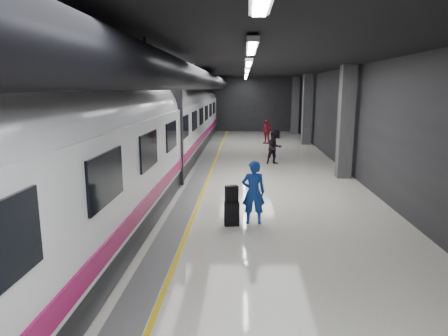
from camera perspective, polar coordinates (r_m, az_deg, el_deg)
ground at (r=14.69m, az=0.93°, el=-2.84°), size 40.00×40.00×0.00m
platform_hall at (r=15.22m, az=-0.01°, el=11.11°), size 10.02×40.02×4.51m
train at (r=14.79m, az=-11.77°, el=5.17°), size 3.05×38.00×4.05m
traveler_main at (r=10.69m, az=4.23°, el=-3.48°), size 0.66×0.47×1.73m
suitcase_main at (r=10.66m, az=1.11°, el=-6.54°), size 0.42×0.30×0.64m
shoulder_bag at (r=10.52m, az=1.10°, el=-3.72°), size 0.37×0.28×0.44m
traveler_far_a at (r=19.30m, az=7.17°, el=2.86°), size 0.90×0.79×1.57m
traveler_far_b at (r=26.55m, az=6.10°, el=5.19°), size 0.99×0.82×1.59m
suitcase_far at (r=29.60m, az=7.50°, el=4.79°), size 0.45×0.36×0.57m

